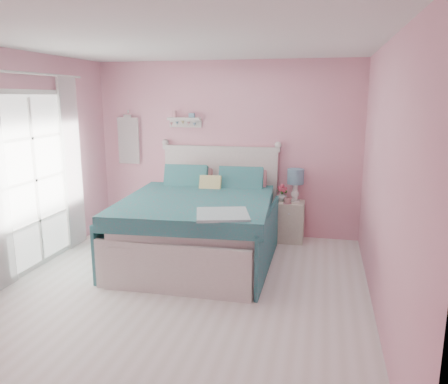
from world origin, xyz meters
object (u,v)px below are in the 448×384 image
at_px(vase, 282,196).
at_px(teacup, 287,201).
at_px(nightstand, 290,221).
at_px(table_lamp, 295,179).
at_px(bed, 201,225).

distance_m(vase, teacup, 0.17).
bearing_deg(nightstand, vase, 170.38).
distance_m(table_lamp, teacup, 0.35).
distance_m(bed, teacup, 1.35).
xyz_separation_m(vase, teacup, (0.09, -0.14, -0.03)).
bearing_deg(teacup, vase, 122.26).
bearing_deg(vase, table_lamp, 7.73).
bearing_deg(bed, nightstand, 37.05).
xyz_separation_m(nightstand, teacup, (-0.03, -0.12, 0.33)).
bearing_deg(nightstand, table_lamp, 37.52).
relative_size(table_lamp, teacup, 4.51).
relative_size(bed, nightstand, 4.04).
relative_size(nightstand, teacup, 5.57).
bearing_deg(vase, bed, -134.96).
height_order(bed, nightstand, bed).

